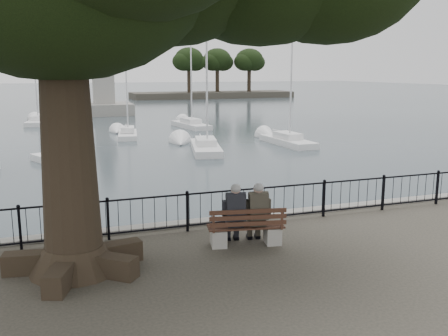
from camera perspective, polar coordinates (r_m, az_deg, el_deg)
name	(u,v)px	position (r m, az deg, el deg)	size (l,w,h in m)	color
harbor	(218,239)	(13.93, -0.69, -8.13)	(260.00, 260.00, 1.20)	gray
railing	(224,207)	(13.16, 0.00, -4.45)	(22.06, 0.06, 1.00)	black
bench	(246,232)	(11.91, 2.55, -7.30)	(1.88, 0.87, 0.96)	gray
person_left	(235,216)	(11.85, 1.22, -5.53)	(0.51, 0.80, 1.52)	black
person_right	(257,215)	(11.95, 3.77, -5.41)	(0.51, 0.80, 1.52)	#2D2B25
lion_monument	(104,95)	(59.78, -13.57, 8.11)	(6.11, 6.11, 8.99)	gray
sailboat_b	(61,159)	(28.67, -18.12, 1.01)	(3.32, 5.16, 10.84)	white
sailboat_c	(206,146)	(31.89, -2.10, 2.49)	(2.95, 6.18, 10.90)	white
sailboat_d	(288,140)	(35.02, 7.28, 3.16)	(1.84, 5.80, 9.99)	white
sailboat_f	(128,133)	(39.25, -10.95, 3.93)	(2.11, 5.05, 9.89)	white
sailboat_g	(191,124)	(45.09, -3.81, 5.00)	(2.38, 5.87, 10.09)	white
sailboat_h	(38,120)	(51.13, -20.47, 5.15)	(2.49, 5.78, 13.63)	white
far_shore	(216,76)	(93.77, -0.94, 10.46)	(30.00, 8.60, 9.18)	#302D28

